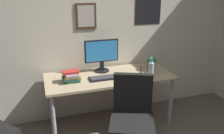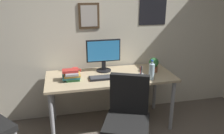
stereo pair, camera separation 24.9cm
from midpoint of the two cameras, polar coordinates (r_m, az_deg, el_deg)
wall_back at (r=3.28m, az=-5.35°, el=9.79°), size 4.40×0.10×2.60m
desk at (r=3.06m, az=-2.92°, el=-3.46°), size 1.65×0.71×0.73m
office_chair at (r=2.55m, az=2.13°, el=-11.63°), size 0.60×0.61×0.95m
monitor at (r=3.12m, az=-4.86°, el=3.11°), size 0.46×0.20×0.43m
keyboard at (r=2.93m, az=-3.86°, el=-2.64°), size 0.43×0.15×0.03m
computer_mouse at (r=2.98m, az=1.87°, el=-2.08°), size 0.06×0.11×0.04m
water_bottle at (r=2.93m, az=7.17°, el=-0.80°), size 0.07×0.07×0.25m
coffee_mug_near at (r=3.08m, az=-11.58°, el=-1.28°), size 0.12×0.08×0.09m
potted_plant at (r=3.21m, az=7.41°, el=0.95°), size 0.13×0.13×0.20m
pen_cup at (r=2.87m, az=4.69°, el=-2.28°), size 0.07×0.07×0.20m
book_stack_left at (r=2.88m, az=-12.32°, el=-2.34°), size 0.22×0.18×0.13m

